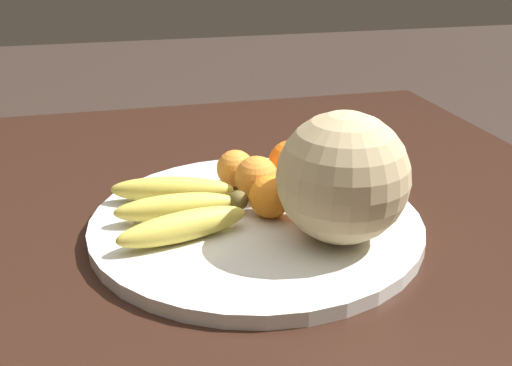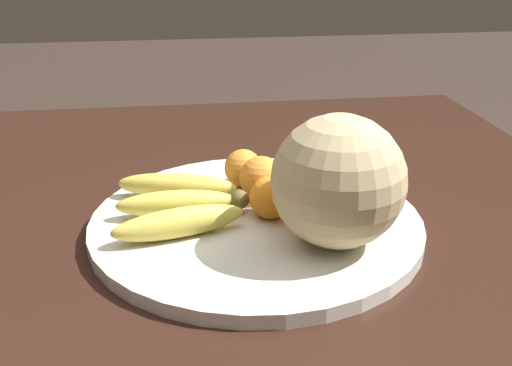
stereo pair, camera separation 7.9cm
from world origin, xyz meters
name	(u,v)px [view 1 (the left image)]	position (x,y,z in m)	size (l,w,h in m)	color
kitchen_table	(285,305)	(0.00, 0.00, 0.67)	(1.36, 1.05, 0.77)	black
fruit_bowl	(256,222)	(0.05, 0.03, 0.78)	(0.45, 0.45, 0.02)	silver
melon	(343,178)	(-0.03, -0.06, 0.87)	(0.16, 0.16, 0.16)	tan
banana_bunch	(179,207)	(0.06, 0.13, 0.81)	(0.19, 0.19, 0.04)	brown
orange_front_left	(344,181)	(0.07, -0.10, 0.82)	(0.06, 0.06, 0.06)	orange
orange_front_right	(295,182)	(0.09, -0.04, 0.82)	(0.06, 0.06, 0.06)	orange
orange_mid_center	(334,159)	(0.15, -0.12, 0.82)	(0.07, 0.07, 0.07)	orange
orange_back_left	(270,197)	(0.05, 0.01, 0.82)	(0.06, 0.06, 0.06)	orange
orange_back_right	(257,178)	(0.11, 0.01, 0.82)	(0.06, 0.06, 0.06)	orange
orange_top_small	(291,162)	(0.15, -0.05, 0.82)	(0.07, 0.07, 0.07)	orange
orange_side_extra	(235,169)	(0.16, 0.03, 0.82)	(0.06, 0.06, 0.06)	orange
produce_tag	(315,188)	(0.12, -0.08, 0.79)	(0.09, 0.04, 0.00)	white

